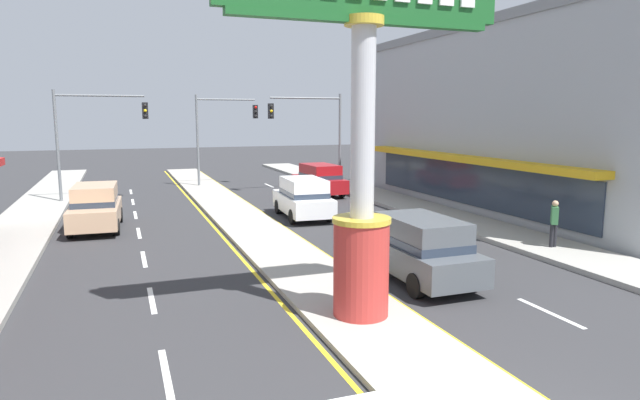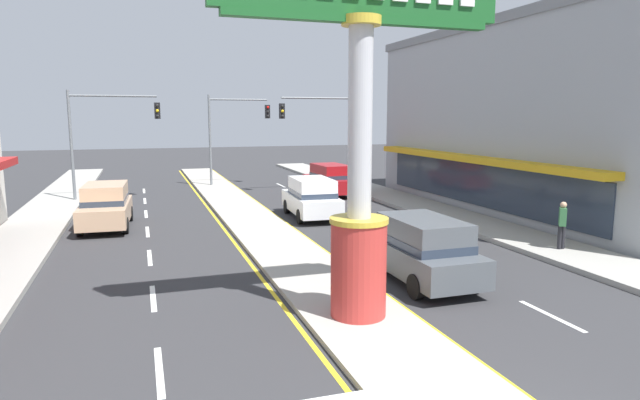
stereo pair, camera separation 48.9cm
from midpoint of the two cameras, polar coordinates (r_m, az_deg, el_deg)
The scene contains 14 objects.
median_strip at distance 24.22m, azimuth -8.25°, elevation -2.50°, with size 2.53×52.00×0.14m, color #A39E93.
sidewalk_left at distance 22.17m, azimuth -31.10°, elevation -4.71°, with size 2.71×60.00×0.18m, color #9E9B93.
sidewalk_right at distance 25.96m, azimuth 13.07°, elevation -1.84°, with size 2.71×60.00×0.18m, color #9E9B93.
lane_markings at distance 22.94m, azimuth -7.52°, elevation -3.29°, with size 9.27×52.00×0.01m.
district_sign at distance 12.29m, azimuth 3.37°, elevation 6.17°, with size 6.66×1.37×8.42m.
storefront_right at distance 30.33m, azimuth 21.85°, elevation 7.97°, with size 10.11×20.67×9.34m.
traffic_light_left_side at distance 32.61m, azimuth -23.34°, elevation 7.16°, with size 4.86×0.46×6.20m.
traffic_light_right_side at distance 34.43m, azimuth -1.01°, elevation 7.92°, with size 4.86×0.46×6.20m.
traffic_light_median_far at distance 37.64m, azimuth -10.89°, elevation 7.76°, with size 4.20×0.47×6.20m.
suv_near_right_lane at distance 16.09m, azimuth 9.54°, elevation -4.98°, with size 1.98×4.61×1.90m.
suv_far_right_lane at distance 25.01m, azimuth -23.06°, elevation -0.64°, with size 2.14×4.69×1.90m.
suv_near_left_lane at distance 32.98m, azimuth -0.49°, elevation 2.20°, with size 2.12×4.68×1.90m.
suv_mid_left_lane at distance 25.63m, azimuth -2.33°, elevation 0.28°, with size 2.15×4.69×1.90m.
pedestrian_near_kerb at distance 20.77m, azimuth 22.81°, elevation -2.03°, with size 0.42×0.45×1.67m.
Camera 1 is at (-5.18, -5.16, 4.79)m, focal length 30.40 mm.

